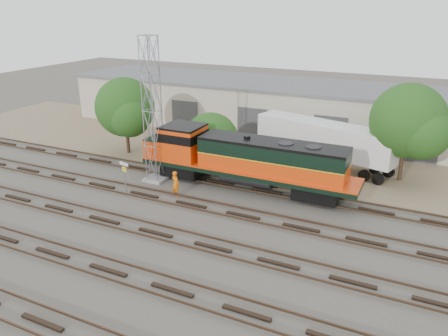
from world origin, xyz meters
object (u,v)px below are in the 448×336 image
at_px(signal_tower, 152,114).
at_px(worker, 176,184).
at_px(locomotive, 243,159).
at_px(semi_trailer, 327,140).

distance_m(signal_tower, worker, 5.82).
bearing_deg(signal_tower, locomotive, 12.54).
height_order(signal_tower, worker, signal_tower).
bearing_deg(semi_trailer, signal_tower, -126.42).
xyz_separation_m(locomotive, signal_tower, (-6.95, -1.55, 3.12)).
bearing_deg(locomotive, signal_tower, -167.46).
bearing_deg(worker, semi_trailer, -106.85).
distance_m(signal_tower, semi_trailer, 15.06).
height_order(locomotive, signal_tower, signal_tower).
xyz_separation_m(locomotive, worker, (-3.85, -3.57, -1.38)).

